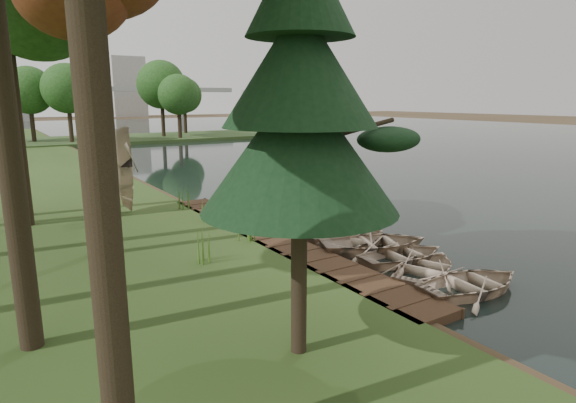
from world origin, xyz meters
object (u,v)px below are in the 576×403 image
rowboat_1 (426,265)px  rowboat_2 (404,253)px  pine_tree (300,103)px  rowboat_0 (473,281)px  boardwalk (271,241)px  stored_rowboat (130,203)px

rowboat_1 → rowboat_2: size_ratio=0.98×
pine_tree → rowboat_1: bearing=18.3°
rowboat_2 → pine_tree: pine_tree is taller
rowboat_1 → pine_tree: bearing=87.0°
rowboat_0 → rowboat_1: (-0.03, 1.63, -0.02)m
rowboat_0 → pine_tree: bearing=100.5°
rowboat_2 → boardwalk: bearing=38.6°
pine_tree → boardwalk: bearing=63.2°
rowboat_0 → pine_tree: 7.86m
rowboat_1 → stored_rowboat: bearing=3.0°
rowboat_2 → stored_rowboat: stored_rowboat is taller
stored_rowboat → pine_tree: 15.28m
rowboat_0 → rowboat_2: rowboat_0 is taller
boardwalk → stored_rowboat: (-3.32, 7.11, 0.55)m
rowboat_0 → rowboat_2: (0.26, 2.87, -0.02)m
rowboat_0 → rowboat_1: rowboat_0 is taller
rowboat_2 → stored_rowboat: (-5.95, 11.31, 0.32)m
rowboat_1 → rowboat_2: rowboat_2 is taller
boardwalk → pine_tree: (-3.77, -7.45, 5.15)m
boardwalk → rowboat_0: 7.46m
rowboat_0 → stored_rowboat: bearing=28.8°
boardwalk → rowboat_2: size_ratio=5.00×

